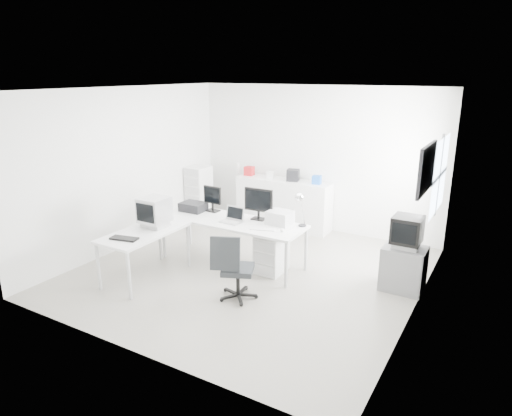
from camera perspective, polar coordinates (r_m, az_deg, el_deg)
The scene contains 30 objects.
floor at distance 7.28m, azimuth -0.80°, elevation -7.95°, with size 5.00×5.00×0.01m, color #B4B0A1.
ceiling at distance 6.62m, azimuth -0.90°, elevation 14.64°, with size 5.00×5.00×0.01m, color white.
back_wall at distance 9.01m, azimuth 7.39°, elevation 6.10°, with size 5.00×0.02×2.80m, color silver.
left_wall at distance 8.35m, azimuth -15.78°, elevation 4.77°, with size 0.02×5.00×2.80m, color silver.
right_wall at distance 5.98m, azimuth 20.19°, elevation -0.27°, with size 0.02×5.00×2.80m, color silver.
window at distance 7.09m, azimuth 21.99°, elevation 3.77°, with size 0.02×1.20×1.10m, color white, non-canonical shape.
wall_picture at distance 5.96m, azimuth 20.57°, elevation 4.62°, with size 0.04×0.90×0.60m, color black, non-canonical shape.
main_desk at distance 7.45m, azimuth -2.99°, elevation -4.27°, with size 2.40×0.80×0.75m, color silver, non-canonical shape.
side_desk at distance 7.15m, azimuth -13.61°, elevation -5.67°, with size 0.70×1.40×0.75m, color silver, non-canonical shape.
drawer_pedestal at distance 7.18m, azimuth 1.96°, elevation -5.71°, with size 0.40×0.50×0.60m, color silver.
inkjet_printer at distance 7.85m, azimuth -7.85°, elevation 0.17°, with size 0.41×0.32×0.15m, color black.
lcd_monitor_small at distance 7.75m, azimuth -5.46°, elevation 1.14°, with size 0.34×0.20×0.43m, color black, non-canonical shape.
lcd_monitor_large at distance 7.27m, azimuth 0.32°, elevation 0.48°, with size 0.49×0.20×0.51m, color black, non-canonical shape.
laptop at distance 7.19m, azimuth -3.14°, elevation -1.07°, with size 0.29×0.30×0.19m, color #B7B7BA, non-canonical shape.
white_keyboard at distance 6.88m, azimuth 0.84°, elevation -2.66°, with size 0.38×0.12×0.02m, color silver.
white_mouse at distance 6.78m, azimuth 3.26°, elevation -2.79°, with size 0.06×0.06×0.06m, color silver.
laser_printer at distance 7.11m, azimuth 3.00°, elevation -1.20°, with size 0.37×0.31×0.21m, color #B6B6B6.
desk_lamp at distance 7.00m, azimuth 5.86°, elevation -0.54°, with size 0.15×0.15×0.44m, color silver, non-canonical shape.
crt_monitor at distance 7.12m, azimuth -12.57°, elevation -0.54°, with size 0.39×0.39×0.45m, color #B7B7BA, non-canonical shape.
black_keyboard at distance 6.75m, azimuth -16.16°, elevation -3.69°, with size 0.40×0.16×0.03m, color black.
office_chair at distance 6.31m, azimuth -2.29°, elevation -7.30°, with size 0.55×0.55×0.95m, color #2A2D30, non-canonical shape.
tv_cabinet at distance 6.94m, azimuth 17.94°, elevation -7.20°, with size 0.59×0.48×0.64m, color slate.
crt_tv at distance 6.75m, azimuth 18.36°, elevation -2.93°, with size 0.50×0.48×0.45m, color black, non-canonical shape.
sideboard at distance 9.21m, azimuth 3.44°, elevation 0.60°, with size 1.95×0.49×0.97m, color silver.
clutter_box_a at distance 9.44m, azimuth -0.85°, elevation 4.65°, with size 0.18×0.16×0.18m, color #B4191E.
clutter_box_b at distance 9.20m, azimuth 1.83°, elevation 4.18°, with size 0.13×0.11×0.13m, color silver.
clutter_box_c at distance 8.97m, azimuth 4.65°, elevation 4.11°, with size 0.23×0.21×0.23m, color black.
clutter_box_d at distance 8.78m, azimuth 7.59°, elevation 3.52°, with size 0.16×0.14×0.16m, color blue.
clutter_bottle at distance 9.62m, azimuth -2.27°, elevation 4.99°, with size 0.07×0.07×0.22m, color silver.
filing_cabinet at distance 9.67m, azimuth -7.13°, elevation 1.82°, with size 0.40×0.48×1.15m, color silver.
Camera 1 is at (3.40, -5.68, 3.04)m, focal length 32.00 mm.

